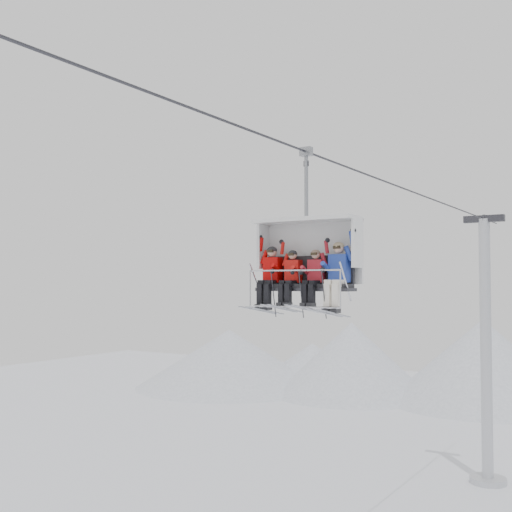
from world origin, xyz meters
The scene contains 7 objects.
lift_tower_right centered at (0.00, 22.00, 5.78)m, with size 2.00×1.80×13.48m.
haul_cable centered at (0.00, 0.00, 13.30)m, with size 0.06×0.06×50.00m, color #313036.
chairlift_carrier centered at (0.00, 2.51, 10.74)m, with size 2.67×1.17×3.98m.
skier_far_left centered at (-0.93, 2.20, 10.24)m, with size 0.43×1.69×1.71m.
skier_center_left centered at (-0.34, 2.18, 10.19)m, with size 0.38×1.69×1.54m.
skier_center_right centered at (0.31, 2.18, 10.18)m, with size 0.38×1.69×1.54m.
skier_far_right centered at (0.92, 2.20, 10.26)m, with size 0.46×1.69×1.79m.
Camera 1 is at (7.33, -11.76, 10.01)m, focal length 45.00 mm.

